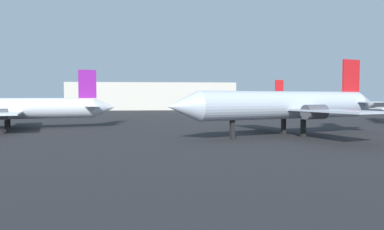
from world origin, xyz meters
TOP-DOWN VIEW (x-y plane):
  - airplane_on_taxiway at (16.36, 34.53)m, footprint 31.93×24.50m
  - airplane_far_right at (45.24, 90.98)m, footprint 29.82×18.70m
  - terminal_building at (-1.90, 133.82)m, footprint 62.24×25.49m

SIDE VIEW (x-z plane):
  - airplane_far_right at x=45.24m, z-range -1.84..7.96m
  - airplane_on_taxiway at x=16.36m, z-range -1.16..9.12m
  - terminal_building at x=-1.90m, z-range 0.00..10.21m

